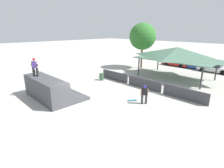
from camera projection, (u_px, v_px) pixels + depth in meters
The scene contains 13 objects.
ground_plane at pixel (82, 108), 13.69m from camera, with size 160.00×160.00×0.00m, color #ADA8A0.
quarter_pipe_ramp at pixel (50, 89), 15.49m from camera, with size 5.46×3.54×1.94m.
skater_on_deck at pixel (35, 66), 15.28m from camera, with size 0.65×0.53×1.63m.
skateboard_on_deck at pixel (36, 75), 15.91m from camera, with size 0.82×0.22×0.09m.
bystander_walking at pixel (144, 93), 14.29m from camera, with size 0.46×0.58×1.63m.
skateboard_on_ground at pixel (132, 100), 15.15m from camera, with size 0.64×0.76×0.09m.
barrier_fence at pixel (144, 83), 18.25m from camera, with size 12.73×0.12×1.05m.
pavilion_shelter at pixel (177, 53), 21.51m from camera, with size 9.39×5.58×3.87m.
tree_beside_pavilion at pixel (143, 37), 26.70m from camera, with size 4.05×4.05×6.92m.
trash_bin at pixel (102, 77), 21.24m from camera, with size 0.52×0.52×0.85m, color #385B3D.
parked_car_red at pixel (176, 62), 29.69m from camera, with size 4.58×1.89×1.27m.
parked_car_blue at pixel (194, 65), 27.59m from camera, with size 4.25×2.12×1.27m.
parked_car_white at pixel (214, 68), 25.14m from camera, with size 4.45×1.84×1.27m.
Camera 1 is at (10.59, -7.03, 5.93)m, focal length 28.00 mm.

